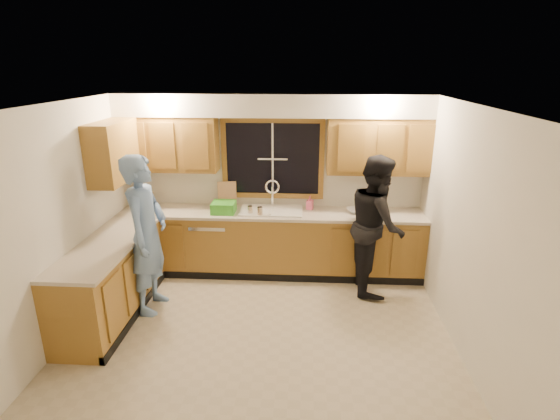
% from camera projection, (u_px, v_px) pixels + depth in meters
% --- Properties ---
extents(floor, '(4.20, 4.20, 0.00)m').
position_uv_depth(floor, '(260.00, 336.00, 4.83)').
color(floor, '#C0B193').
rests_on(floor, ground).
extents(ceiling, '(4.20, 4.20, 0.00)m').
position_uv_depth(ceiling, '(256.00, 105.00, 4.04)').
color(ceiling, white).
extents(wall_back, '(4.20, 0.00, 4.20)m').
position_uv_depth(wall_back, '(273.00, 183.00, 6.23)').
color(wall_back, silver).
rests_on(wall_back, ground).
extents(wall_left, '(0.00, 3.80, 3.80)m').
position_uv_depth(wall_left, '(59.00, 226.00, 4.56)').
color(wall_left, silver).
rests_on(wall_left, ground).
extents(wall_right, '(0.00, 3.80, 3.80)m').
position_uv_depth(wall_right, '(469.00, 236.00, 4.31)').
color(wall_right, silver).
rests_on(wall_right, ground).
extents(base_cabinets_back, '(4.20, 0.60, 0.88)m').
position_uv_depth(base_cabinets_back, '(272.00, 243.00, 6.21)').
color(base_cabinets_back, olive).
rests_on(base_cabinets_back, ground).
extents(base_cabinets_left, '(0.60, 1.90, 0.88)m').
position_uv_depth(base_cabinets_left, '(111.00, 281.00, 5.13)').
color(base_cabinets_left, olive).
rests_on(base_cabinets_left, ground).
extents(countertop_back, '(4.20, 0.63, 0.04)m').
position_uv_depth(countertop_back, '(271.00, 213.00, 6.05)').
color(countertop_back, beige).
rests_on(countertop_back, base_cabinets_back).
extents(countertop_left, '(0.63, 1.90, 0.04)m').
position_uv_depth(countertop_left, '(107.00, 245.00, 4.99)').
color(countertop_left, beige).
rests_on(countertop_left, base_cabinets_left).
extents(upper_cabinets_left, '(1.35, 0.33, 0.75)m').
position_uv_depth(upper_cabinets_left, '(168.00, 144.00, 5.98)').
color(upper_cabinets_left, olive).
rests_on(upper_cabinets_left, wall_back).
extents(upper_cabinets_right, '(1.35, 0.33, 0.75)m').
position_uv_depth(upper_cabinets_right, '(378.00, 146.00, 5.81)').
color(upper_cabinets_right, olive).
rests_on(upper_cabinets_right, wall_back).
extents(upper_cabinets_return, '(0.33, 0.90, 0.75)m').
position_uv_depth(upper_cabinets_return, '(113.00, 152.00, 5.43)').
color(upper_cabinets_return, olive).
rests_on(upper_cabinets_return, wall_left).
extents(soffit, '(4.20, 0.35, 0.30)m').
position_uv_depth(soffit, '(271.00, 105.00, 5.72)').
color(soffit, white).
rests_on(soffit, wall_back).
extents(window_frame, '(1.44, 0.03, 1.14)m').
position_uv_depth(window_frame, '(273.00, 159.00, 6.11)').
color(window_frame, black).
rests_on(window_frame, wall_back).
extents(sink, '(0.86, 0.52, 0.57)m').
position_uv_depth(sink, '(271.00, 215.00, 6.08)').
color(sink, white).
rests_on(sink, countertop_back).
extents(dishwasher, '(0.60, 0.56, 0.82)m').
position_uv_depth(dishwasher, '(213.00, 244.00, 6.26)').
color(dishwasher, white).
rests_on(dishwasher, floor).
extents(stove, '(0.58, 0.75, 0.90)m').
position_uv_depth(stove, '(87.00, 305.00, 4.59)').
color(stove, white).
rests_on(stove, floor).
extents(man, '(0.48, 0.72, 1.92)m').
position_uv_depth(man, '(147.00, 235.00, 5.12)').
color(man, '#678CC4').
rests_on(man, floor).
extents(woman, '(0.69, 0.88, 1.81)m').
position_uv_depth(woman, '(376.00, 224.00, 5.61)').
color(woman, black).
rests_on(woman, floor).
extents(knife_block, '(0.15, 0.13, 0.22)m').
position_uv_depth(knife_block, '(150.00, 201.00, 6.15)').
color(knife_block, olive).
rests_on(knife_block, countertop_back).
extents(cutting_board, '(0.28, 0.15, 0.35)m').
position_uv_depth(cutting_board, '(227.00, 194.00, 6.25)').
color(cutting_board, tan).
rests_on(cutting_board, countertop_back).
extents(dish_crate, '(0.32, 0.30, 0.15)m').
position_uv_depth(dish_crate, '(224.00, 207.00, 5.99)').
color(dish_crate, green).
rests_on(dish_crate, countertop_back).
extents(soap_bottle, '(0.11, 0.11, 0.19)m').
position_uv_depth(soap_bottle, '(310.00, 203.00, 6.12)').
color(soap_bottle, '#ED5A82').
rests_on(soap_bottle, countertop_back).
extents(bowl, '(0.32, 0.32, 0.06)m').
position_uv_depth(bowl, '(356.00, 210.00, 6.00)').
color(bowl, silver).
rests_on(bowl, countertop_back).
extents(can_left, '(0.08, 0.08, 0.12)m').
position_uv_depth(can_left, '(250.00, 210.00, 5.91)').
color(can_left, beige).
rests_on(can_left, countertop_back).
extents(can_right, '(0.10, 0.10, 0.13)m').
position_uv_depth(can_right, '(260.00, 212.00, 5.83)').
color(can_right, beige).
rests_on(can_right, countertop_back).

